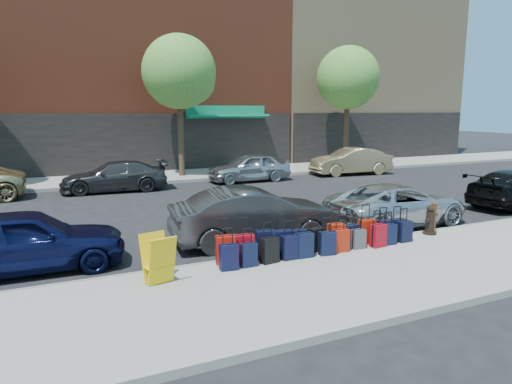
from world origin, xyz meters
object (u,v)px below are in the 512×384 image
car_far_1 (114,176)px  fire_hydrant (430,221)px  suitcase_front_5 (316,240)px  display_rack (158,259)px  car_far_3 (351,161)px  tree_right (350,80)px  car_near_2 (397,204)px  bollard (433,218)px  car_near_0 (25,241)px  tree_center (182,74)px  car_near_1 (255,216)px  car_far_2 (249,167)px

car_far_1 → fire_hydrant: bearing=35.2°
suitcase_front_5 → display_rack: size_ratio=0.96×
car_far_1 → car_far_3: bearing=94.3°
tree_right → fire_hydrant: bearing=-117.5°
car_near_2 → car_far_1: (-7.33, 9.96, 0.02)m
tree_right → bollard: bearing=-117.3°
bollard → car_far_3: car_far_3 is taller
car_near_0 → car_near_2: 10.55m
tree_center → suitcase_front_5: size_ratio=7.68×
tree_right → car_near_1: size_ratio=1.58×
tree_right → car_near_2: (-7.13, -12.57, -4.76)m
tree_center → car_near_1: tree_center is taller
car_near_1 → car_far_3: size_ratio=1.01×
tree_right → suitcase_front_5: size_ratio=7.68×
car_far_3 → fire_hydrant: bearing=-20.5°
tree_right → car_far_2: 9.47m
suitcase_front_5 → display_rack: 4.03m
car_far_1 → car_far_2: 6.62m
car_near_1 → car_near_2: size_ratio=0.98×
display_rack → car_near_1: (3.16, 2.23, 0.12)m
display_rack → car_far_1: 12.19m
display_rack → car_far_2: car_far_2 is taller
car_near_1 → car_far_2: size_ratio=1.09×
car_near_2 → car_near_0: bearing=88.3°
tree_center → bollard: tree_center is taller
bollard → car_far_2: (-0.45, 11.83, 0.11)m
display_rack → car_near_2: 8.38m
car_near_2 → car_far_1: car_far_1 is taller
display_rack → car_near_2: (8.09, 2.20, 0.01)m
car_near_1 → car_near_0: bearing=94.4°
tree_right → car_near_1: bearing=-133.9°
bollard → display_rack: display_rack is taller
suitcase_front_5 → car_near_2: 4.45m
tree_right → car_near_1: tree_right is taller
display_rack → car_near_1: car_near_1 is taller
fire_hydrant → car_far_1: 13.62m
car_far_2 → car_far_3: size_ratio=0.93×
suitcase_front_5 → car_far_1: (-3.24, 11.71, 0.22)m
suitcase_front_5 → car_far_2: bearing=63.2°
fire_hydrant → car_far_2: bearing=74.9°
tree_center → car_far_1: bearing=-146.5°
bollard → car_near_1: car_near_1 is taller
car_near_2 → car_far_2: 10.08m
fire_hydrant → car_far_1: size_ratio=0.18×
tree_right → car_far_1: tree_right is taller
fire_hydrant → display_rack: size_ratio=0.84×
fire_hydrant → car_near_0: car_near_0 is taller
fire_hydrant → display_rack: (-7.77, -0.49, 0.11)m
car_far_3 → car_far_1: bearing=-84.0°
car_near_0 → car_near_1: (5.62, -0.05, 0.03)m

